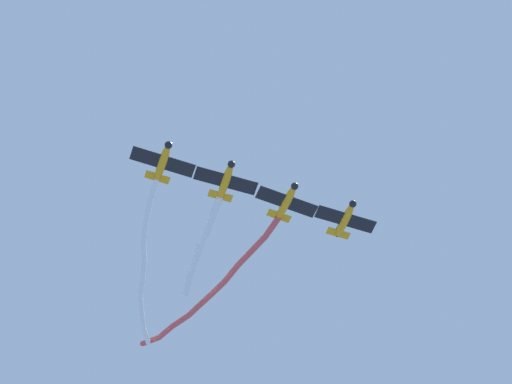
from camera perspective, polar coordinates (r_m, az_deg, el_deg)
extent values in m
ellipsoid|color=orange|center=(86.48, -6.94, 2.17)|extent=(3.42, 4.79, 1.02)
sphere|color=black|center=(85.30, -6.50, 3.47)|extent=(1.18, 1.18, 0.86)
ellipsoid|color=#232833|center=(86.50, -6.80, 2.63)|extent=(1.22, 1.41, 0.54)
cube|color=black|center=(86.28, -6.92, 2.22)|extent=(7.08, 5.16, 0.14)
cube|color=orange|center=(87.64, -7.31, 1.08)|extent=(2.91, 2.26, 0.11)
cube|color=black|center=(88.04, -7.26, 1.31)|extent=(0.69, 1.04, 1.40)
cylinder|color=white|center=(88.60, -7.59, 0.20)|extent=(2.11, 2.59, 1.17)
cylinder|color=white|center=(90.49, -7.96, -1.29)|extent=(2.59, 3.12, 0.77)
cylinder|color=white|center=(92.52, -8.23, -2.95)|extent=(2.67, 2.95, 0.76)
cylinder|color=white|center=(94.70, -8.29, -4.45)|extent=(2.91, 2.63, 1.23)
cylinder|color=white|center=(97.15, -8.32, -5.79)|extent=(2.84, 2.97, 1.35)
cylinder|color=white|center=(99.56, -8.47, -7.05)|extent=(2.53, 2.74, 1.08)
cylinder|color=white|center=(101.73, -8.50, -8.20)|extent=(2.68, 2.37, 1.04)
cylinder|color=white|center=(103.83, -8.39, -9.34)|extent=(2.73, 2.40, 0.83)
cylinder|color=white|center=(105.79, -8.15, -10.46)|extent=(2.73, 1.94, 0.73)
sphere|color=white|center=(87.72, -7.39, 0.83)|extent=(0.63, 0.63, 0.63)
sphere|color=white|center=(89.49, -7.78, -0.42)|extent=(0.63, 0.63, 0.63)
sphere|color=white|center=(91.51, -8.13, -2.13)|extent=(0.63, 0.63, 0.63)
sphere|color=white|center=(93.55, -8.33, -3.76)|extent=(0.63, 0.63, 0.63)
sphere|color=white|center=(95.87, -8.25, -5.12)|extent=(0.63, 0.63, 0.63)
sphere|color=white|center=(98.45, -8.39, -6.45)|extent=(0.63, 0.63, 0.63)
sphere|color=white|center=(100.68, -8.56, -7.64)|extent=(0.63, 0.63, 0.63)
sphere|color=white|center=(102.80, -8.45, -8.75)|extent=(0.63, 0.63, 0.63)
sphere|color=white|center=(104.88, -8.33, -9.92)|extent=(0.63, 0.63, 0.63)
sphere|color=white|center=(106.71, -7.97, -10.99)|extent=(0.63, 0.63, 0.63)
ellipsoid|color=orange|center=(87.52, -2.28, 0.78)|extent=(3.56, 4.73, 1.02)
sphere|color=black|center=(86.34, -1.83, 2.07)|extent=(1.20, 1.20, 0.86)
ellipsoid|color=#232833|center=(87.53, -2.16, 1.24)|extent=(1.25, 1.41, 0.54)
cube|color=black|center=(87.32, -2.25, 0.83)|extent=(6.99, 5.36, 0.14)
cube|color=orange|center=(88.68, -2.66, -0.28)|extent=(2.89, 2.33, 0.11)
cube|color=black|center=(89.07, -2.63, -0.05)|extent=(0.73, 1.02, 1.40)
cylinder|color=white|center=(89.27, -2.96, -1.07)|extent=(1.81, 2.22, 0.97)
cylinder|color=white|center=(90.51, -3.43, -2.30)|extent=(2.27, 2.79, 1.01)
cylinder|color=white|center=(91.75, -3.92, -3.52)|extent=(1.85, 2.27, 1.20)
cylinder|color=white|center=(93.03, -4.34, -4.53)|extent=(2.15, 2.37, 1.26)
cylinder|color=white|center=(94.67, -4.73, -5.64)|extent=(2.25, 2.79, 0.93)
cylinder|color=white|center=(96.15, -5.09, -6.84)|extent=(2.28, 2.41, 1.31)
sphere|color=white|center=(88.76, -2.74, -0.54)|extent=(0.86, 0.86, 0.86)
sphere|color=white|center=(89.80, -3.18, -1.59)|extent=(0.86, 0.86, 0.86)
sphere|color=white|center=(91.25, -3.67, -3.00)|extent=(0.86, 0.86, 0.86)
sphere|color=white|center=(92.25, -4.18, -4.04)|extent=(0.86, 0.86, 0.86)
sphere|color=white|center=(93.82, -4.50, -5.01)|extent=(0.86, 0.86, 0.86)
sphere|color=white|center=(95.54, -4.95, -6.25)|extent=(0.86, 0.86, 0.86)
sphere|color=white|center=(96.78, -5.23, -7.43)|extent=(0.86, 0.86, 0.86)
ellipsoid|color=orange|center=(88.67, 2.25, -0.77)|extent=(3.23, 4.87, 1.02)
sphere|color=black|center=(87.54, 2.88, 0.43)|extent=(1.17, 1.17, 0.86)
ellipsoid|color=#232833|center=(88.69, 2.40, -0.33)|extent=(1.18, 1.42, 0.54)
cube|color=black|center=(88.47, 2.30, -0.74)|extent=(7.18, 4.89, 0.14)
cube|color=orange|center=(89.78, 1.71, -1.77)|extent=(2.94, 2.16, 0.11)
cube|color=black|center=(90.17, 1.72, -1.54)|extent=(0.65, 1.06, 1.40)
cylinder|color=#DB4C4C|center=(90.60, 1.15, -2.67)|extent=(1.82, 2.97, 0.90)
cylinder|color=#DB4C4C|center=(92.29, 0.25, -3.78)|extent=(1.86, 2.86, 1.62)
cylinder|color=#DB4C4C|center=(94.03, -0.78, -4.85)|extent=(1.51, 3.27, 0.86)
cylinder|color=#DB4C4C|center=(95.79, -1.85, -6.05)|extent=(1.86, 3.25, 1.09)
cylinder|color=#DB4C4C|center=(97.61, -2.76, -7.04)|extent=(1.65, 2.73, 1.39)
cylinder|color=#DB4C4C|center=(99.50, -3.66, -7.87)|extent=(1.74, 3.08, 1.56)
cylinder|color=#DB4C4C|center=(101.52, -4.56, -8.68)|extent=(1.69, 2.95, 1.45)
cylinder|color=#DB4C4C|center=(103.42, -5.61, -9.47)|extent=(1.21, 3.22, 1.27)
cylinder|color=#DB4C4C|center=(105.39, -6.70, -10.24)|extent=(1.59, 3.16, 1.43)
cylinder|color=#DB4C4C|center=(107.47, -7.78, -10.83)|extent=(1.04, 3.21, 1.57)
sphere|color=#DB4C4C|center=(89.86, 1.61, -2.02)|extent=(0.73, 0.73, 0.73)
sphere|color=#DB4C4C|center=(91.37, 0.70, -3.31)|extent=(0.73, 0.73, 0.73)
sphere|color=#DB4C4C|center=(93.24, -0.19, -4.24)|extent=(0.73, 0.73, 0.73)
sphere|color=#DB4C4C|center=(94.84, -1.36, -5.45)|extent=(0.73, 0.73, 0.73)
sphere|color=#DB4C4C|center=(96.75, -2.33, -6.64)|extent=(0.73, 0.73, 0.73)
sphere|color=#DB4C4C|center=(98.47, -3.18, -7.44)|extent=(0.73, 0.73, 0.73)
sphere|color=#DB4C4C|center=(100.55, -4.12, -8.28)|extent=(0.73, 0.73, 0.73)
sphere|color=#DB4C4C|center=(102.51, -4.99, -9.07)|extent=(0.73, 0.73, 0.73)
sphere|color=#DB4C4C|center=(104.34, -6.21, -9.85)|extent=(0.73, 0.73, 0.73)
sphere|color=#DB4C4C|center=(106.45, -7.17, -10.62)|extent=(0.73, 0.73, 0.73)
sphere|color=#DB4C4C|center=(108.51, -8.38, -11.03)|extent=(0.73, 0.73, 0.73)
ellipsoid|color=orange|center=(90.91, 6.60, -2.06)|extent=(3.48, 4.77, 1.02)
sphere|color=black|center=(89.77, 7.17, -0.88)|extent=(1.19, 1.19, 0.86)
ellipsoid|color=#232833|center=(90.92, 6.72, -1.62)|extent=(1.23, 1.41, 0.54)
cube|color=black|center=(90.72, 6.65, -2.03)|extent=(7.04, 5.24, 0.14)
cube|color=orange|center=(92.03, 6.10, -3.05)|extent=(2.90, 2.29, 0.11)
cube|color=black|center=(92.41, 6.09, -2.81)|extent=(0.71, 1.03, 1.40)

